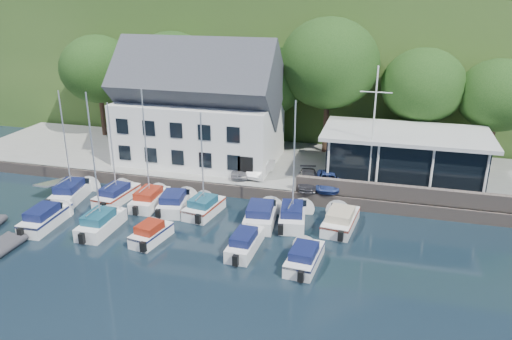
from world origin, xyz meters
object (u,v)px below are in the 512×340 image
object	(u,v)px
boat_r1_2	(146,153)
boat_r1_5	(261,213)
boat_r1_0	(65,144)
boat_r2_4	(305,255)
club_pavilion	(404,156)
harbor_building	(199,113)
boat_r1_6	(294,163)
boat_r2_2	(151,232)
car_silver	(239,168)
boat_r1_1	(112,152)
boat_r2_1	(95,169)
boat_r1_3	(174,201)
boat_r2_0	(45,216)
boat_r1_4	(202,159)
boat_r1_7	(341,218)
car_dgrey	(308,179)
dinghy_1	(3,244)
car_white	(261,168)
flagpole	(373,130)
boat_r2_3	(245,241)
car_blue	(328,180)

from	to	relation	value
boat_r1_2	boat_r1_5	bearing A→B (deg)	-5.86
boat_r1_0	boat_r2_4	distance (m)	20.79
club_pavilion	boat_r1_0	bearing A→B (deg)	-160.94
harbor_building	boat_r1_6	xyz separation A→B (m)	(10.46, -8.93, -0.75)
club_pavilion	boat_r2_2	world-z (taller)	club_pavilion
car_silver	boat_r1_1	bearing A→B (deg)	-162.93
club_pavilion	boat_r2_1	size ratio (longest dim) A/B	1.44
boat_r1_3	boat_r2_0	world-z (taller)	boat_r2_0
boat_r1_4	boat_r2_1	size ratio (longest dim) A/B	0.95
boat_r1_7	boat_r2_1	world-z (taller)	boat_r2_1
car_dgrey	boat_r1_3	size ratio (longest dim) A/B	0.68
boat_r1_0	boat_r1_7	bearing A→B (deg)	-7.49
boat_r1_5	dinghy_1	bearing A→B (deg)	-158.15
car_white	flagpole	bearing A→B (deg)	2.07
club_pavilion	boat_r2_0	xyz separation A→B (m)	(-24.40, -13.48, -2.29)
harbor_building	boat_r1_2	bearing A→B (deg)	-95.63
club_pavilion	boat_r1_4	distance (m)	16.71
flagpole	boat_r2_1	xyz separation A→B (m)	(-17.61, -10.13, -1.27)
boat_r1_4	car_silver	bearing A→B (deg)	89.72
flagpole	boat_r1_1	world-z (taller)	flagpole
boat_r1_0	boat_r1_1	size ratio (longest dim) A/B	1.13
boat_r1_0	boat_r1_2	size ratio (longest dim) A/B	1.09
boat_r1_1	dinghy_1	bearing A→B (deg)	-103.79
car_white	boat_r1_0	size ratio (longest dim) A/B	0.39
boat_r1_3	boat_r1_6	distance (m)	9.96
boat_r1_3	boat_r2_3	distance (m)	8.42
flagpole	boat_r2_3	world-z (taller)	flagpole
boat_r1_1	boat_r2_3	size ratio (longest dim) A/B	1.42
boat_r1_3	dinghy_1	size ratio (longest dim) A/B	1.87
car_blue	boat_r1_5	size ratio (longest dim) A/B	0.58
boat_r1_4	boat_r1_7	distance (m)	10.74
club_pavilion	boat_r2_2	bearing A→B (deg)	-139.94
boat_r2_1	boat_r2_2	size ratio (longest dim) A/B	1.97
car_silver	boat_r2_0	size ratio (longest dim) A/B	0.55
club_pavilion	boat_r1_2	size ratio (longest dim) A/B	1.55
boat_r1_2	boat_r2_4	bearing A→B (deg)	-24.59
boat_r1_6	boat_r1_4	bearing A→B (deg)	173.53
boat_r2_1	boat_r2_2	world-z (taller)	boat_r2_1
car_dgrey	boat_r1_6	bearing A→B (deg)	-102.82
boat_r1_3	club_pavilion	bearing A→B (deg)	17.86
car_silver	boat_r2_3	world-z (taller)	car_silver
car_silver	boat_r2_0	world-z (taller)	car_silver
harbor_building	car_dgrey	world-z (taller)	harbor_building
car_white	boat_r1_1	bearing A→B (deg)	-142.07
boat_r2_3	boat_r1_1	bearing A→B (deg)	159.15
car_dgrey	boat_r2_4	xyz separation A→B (m)	(1.59, -10.44, -0.89)
boat_r1_7	boat_r2_1	xyz separation A→B (m)	(-16.05, -4.87, 3.85)
harbor_building	car_blue	bearing A→B (deg)	-17.46
boat_r2_2	car_blue	bearing A→B (deg)	53.94
boat_r1_0	boat_r2_3	size ratio (longest dim) A/B	1.60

